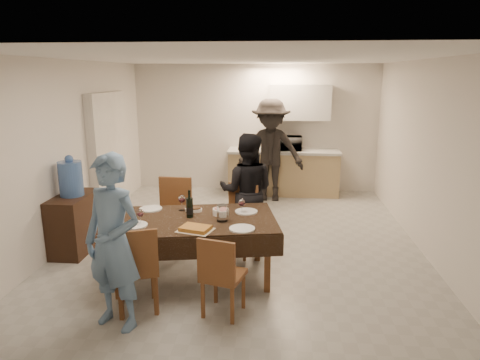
% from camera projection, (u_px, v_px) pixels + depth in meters
% --- Properties ---
extents(floor, '(5.00, 6.00, 0.02)m').
position_uv_depth(floor, '(243.00, 242.00, 6.28)').
color(floor, '#A7A7A2').
rests_on(floor, ground).
extents(ceiling, '(5.00, 6.00, 0.02)m').
position_uv_depth(ceiling, '(243.00, 58.00, 5.65)').
color(ceiling, white).
rests_on(ceiling, wall_back).
extents(wall_back, '(5.00, 0.02, 2.60)m').
position_uv_depth(wall_back, '(255.00, 128.00, 8.86)').
color(wall_back, silver).
rests_on(wall_back, floor).
extents(wall_front, '(5.00, 0.02, 2.60)m').
position_uv_depth(wall_front, '(208.00, 231.00, 3.07)').
color(wall_front, silver).
rests_on(wall_front, floor).
extents(wall_left, '(0.02, 6.00, 2.60)m').
position_uv_depth(wall_left, '(71.00, 152.00, 6.19)').
color(wall_left, silver).
rests_on(wall_left, floor).
extents(wall_right, '(0.02, 6.00, 2.60)m').
position_uv_depth(wall_right, '(428.00, 158.00, 5.75)').
color(wall_right, silver).
rests_on(wall_right, floor).
extents(stub_partition, '(0.15, 1.40, 2.10)m').
position_uv_depth(stub_partition, '(110.00, 154.00, 7.40)').
color(stub_partition, silver).
rests_on(stub_partition, floor).
extents(kitchen_base_cabinet, '(2.20, 0.60, 0.86)m').
position_uv_depth(kitchen_base_cabinet, '(283.00, 173.00, 8.71)').
color(kitchen_base_cabinet, tan).
rests_on(kitchen_base_cabinet, floor).
extents(kitchen_worktop, '(2.24, 0.64, 0.05)m').
position_uv_depth(kitchen_worktop, '(284.00, 151.00, 8.60)').
color(kitchen_worktop, '#B0B0AB').
rests_on(kitchen_worktop, kitchen_base_cabinet).
extents(upper_cabinet, '(1.20, 0.34, 0.70)m').
position_uv_depth(upper_cabinet, '(300.00, 102.00, 8.48)').
color(upper_cabinet, silver).
rests_on(upper_cabinet, wall_back).
extents(dining_table, '(2.09, 1.45, 0.75)m').
position_uv_depth(dining_table, '(193.00, 221.00, 5.01)').
color(dining_table, black).
rests_on(dining_table, floor).
extents(chair_near_left, '(0.55, 0.56, 0.51)m').
position_uv_depth(chair_near_left, '(133.00, 262.00, 4.28)').
color(chair_near_left, brown).
rests_on(chair_near_left, floor).
extents(chair_near_right, '(0.48, 0.49, 0.47)m').
position_uv_depth(chair_near_right, '(222.00, 269.00, 4.21)').
color(chair_near_right, brown).
rests_on(chair_near_right, floor).
extents(chair_far_left, '(0.48, 0.48, 0.55)m').
position_uv_depth(chair_far_left, '(170.00, 211.00, 5.71)').
color(chair_far_left, brown).
rests_on(chair_far_left, floor).
extents(chair_far_right, '(0.54, 0.55, 0.51)m').
position_uv_depth(chair_far_right, '(237.00, 216.00, 5.64)').
color(chair_far_right, brown).
rests_on(chair_far_right, floor).
extents(console, '(0.43, 0.86, 0.80)m').
position_uv_depth(console, '(75.00, 223.00, 5.89)').
color(console, '#321B10').
rests_on(console, floor).
extents(water_jug, '(0.31, 0.31, 0.47)m').
position_uv_depth(water_jug, '(71.00, 179.00, 5.74)').
color(water_jug, '#4973BE').
rests_on(water_jug, console).
extents(wine_bottle, '(0.08, 0.08, 0.33)m').
position_uv_depth(wine_bottle, '(190.00, 204.00, 5.02)').
color(wine_bottle, black).
rests_on(wine_bottle, dining_table).
extents(water_pitcher, '(0.13, 0.13, 0.19)m').
position_uv_depth(water_pitcher, '(222.00, 213.00, 4.90)').
color(water_pitcher, white).
rests_on(water_pitcher, dining_table).
extents(savoury_tart, '(0.42, 0.36, 0.05)m').
position_uv_depth(savoury_tart, '(195.00, 228.00, 4.62)').
color(savoury_tart, '#AD6E32').
rests_on(savoury_tart, dining_table).
extents(salad_bowl, '(0.19, 0.19, 0.07)m').
position_uv_depth(salad_bowl, '(221.00, 212.00, 5.14)').
color(salad_bowl, white).
rests_on(salad_bowl, dining_table).
extents(mushroom_dish, '(0.19, 0.19, 0.03)m').
position_uv_depth(mushroom_dish, '(194.00, 210.00, 5.27)').
color(mushroom_dish, white).
rests_on(mushroom_dish, dining_table).
extents(wine_glass_a, '(0.08, 0.08, 0.18)m').
position_uv_depth(wine_glass_a, '(140.00, 217.00, 4.79)').
color(wine_glass_a, white).
rests_on(wine_glass_a, dining_table).
extents(wine_glass_b, '(0.08, 0.08, 0.18)m').
position_uv_depth(wine_glass_b, '(242.00, 206.00, 5.17)').
color(wine_glass_b, white).
rests_on(wine_glass_b, dining_table).
extents(wine_glass_c, '(0.09, 0.09, 0.20)m').
position_uv_depth(wine_glass_c, '(182.00, 203.00, 5.29)').
color(wine_glass_c, white).
rests_on(wine_glass_c, dining_table).
extents(plate_near_left, '(0.28, 0.28, 0.02)m').
position_uv_depth(plate_near_left, '(135.00, 225.00, 4.76)').
color(plate_near_left, white).
rests_on(plate_near_left, dining_table).
extents(plate_near_right, '(0.28, 0.28, 0.02)m').
position_uv_depth(plate_near_right, '(242.00, 229.00, 4.66)').
color(plate_near_right, white).
rests_on(plate_near_right, dining_table).
extents(plate_far_left, '(0.28, 0.28, 0.02)m').
position_uv_depth(plate_far_left, '(151.00, 209.00, 5.34)').
color(plate_far_left, white).
rests_on(plate_far_left, dining_table).
extents(plate_far_right, '(0.28, 0.28, 0.02)m').
position_uv_depth(plate_far_right, '(246.00, 212.00, 5.24)').
color(plate_far_right, white).
rests_on(plate_far_right, dining_table).
extents(microwave, '(0.50, 0.34, 0.28)m').
position_uv_depth(microwave, '(289.00, 143.00, 8.55)').
color(microwave, silver).
rests_on(microwave, kitchen_worktop).
extents(person_near, '(0.73, 0.60, 1.71)m').
position_uv_depth(person_near, '(113.00, 243.00, 4.01)').
color(person_near, '#5D7FA7').
rests_on(person_near, floor).
extents(person_far, '(0.82, 0.65, 1.62)m').
position_uv_depth(person_far, '(247.00, 191.00, 5.95)').
color(person_far, black).
rests_on(person_far, floor).
extents(person_kitchen, '(1.26, 0.72, 1.95)m').
position_uv_depth(person_kitchen, '(270.00, 150.00, 8.17)').
color(person_kitchen, black).
rests_on(person_kitchen, floor).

